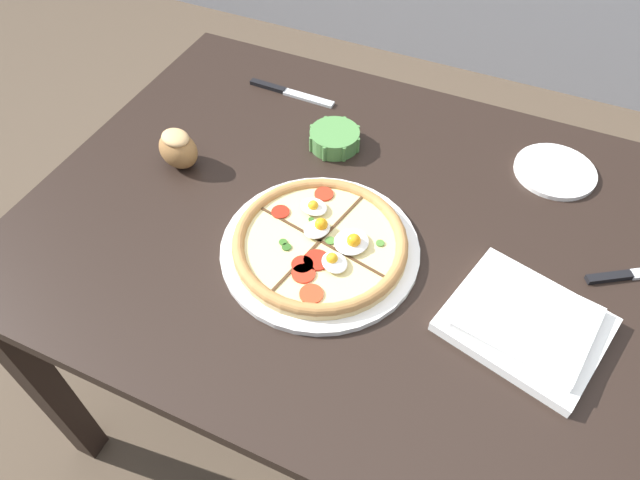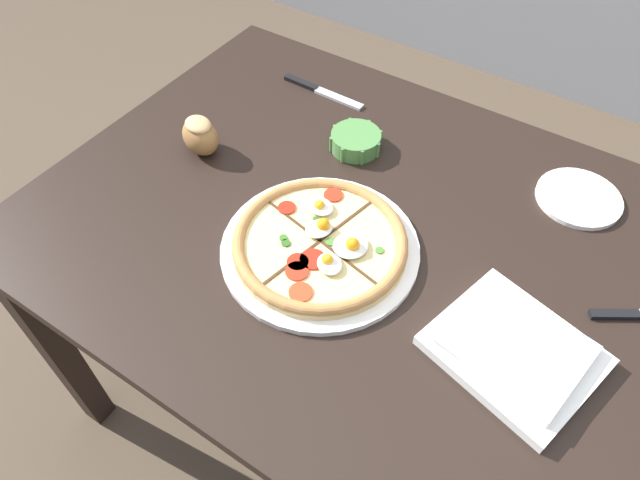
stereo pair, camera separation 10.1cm
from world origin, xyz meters
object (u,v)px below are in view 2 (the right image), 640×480
object	(u,v)px
ramekin_bowl	(356,141)
napkin_folded	(515,349)
pizza	(320,244)
bread_piece_near	(199,136)
dining_table	(364,262)
side_saucer	(579,198)
knife_spare	(322,91)

from	to	relation	value
ramekin_bowl	napkin_folded	distance (m)	0.54
pizza	bread_piece_near	bearing A→B (deg)	166.10
pizza	napkin_folded	size ratio (longest dim) A/B	1.27
dining_table	napkin_folded	xyz separation A→B (m)	(0.32, -0.10, 0.12)
side_saucer	bread_piece_near	bearing A→B (deg)	-157.38
dining_table	bread_piece_near	world-z (taller)	bread_piece_near
pizza	knife_spare	xyz separation A→B (m)	(-0.26, 0.40, -0.01)
pizza	knife_spare	world-z (taller)	pizza
side_saucer	ramekin_bowl	bearing A→B (deg)	-166.51
napkin_folded	bread_piece_near	world-z (taller)	bread_piece_near
ramekin_bowl	napkin_folded	size ratio (longest dim) A/B	0.40
bread_piece_near	side_saucer	xyz separation A→B (m)	(0.71, 0.30, -0.04)
ramekin_bowl	side_saucer	distance (m)	0.46
napkin_folded	knife_spare	xyz separation A→B (m)	(-0.63, 0.42, -0.01)
side_saucer	pizza	bearing A→B (deg)	-132.45
bread_piece_near	side_saucer	distance (m)	0.77
dining_table	knife_spare	xyz separation A→B (m)	(-0.30, 0.31, 0.11)
napkin_folded	bread_piece_near	bearing A→B (deg)	172.18
dining_table	pizza	world-z (taller)	pizza
bread_piece_near	side_saucer	size ratio (longest dim) A/B	0.64
pizza	knife_spare	bearing A→B (deg)	122.80
dining_table	napkin_folded	bearing A→B (deg)	-17.88
knife_spare	side_saucer	size ratio (longest dim) A/B	1.31
dining_table	bread_piece_near	xyz separation A→B (m)	(-0.40, -0.00, 0.14)
pizza	napkin_folded	xyz separation A→B (m)	(0.37, -0.01, -0.00)
bread_piece_near	dining_table	bearing A→B (deg)	0.66
pizza	side_saucer	distance (m)	0.52
bread_piece_near	ramekin_bowl	bearing A→B (deg)	35.47
dining_table	knife_spare	bearing A→B (deg)	134.45
ramekin_bowl	bread_piece_near	size ratio (longest dim) A/B	1.09
dining_table	bread_piece_near	bearing A→B (deg)	-179.34
dining_table	pizza	distance (m)	0.16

